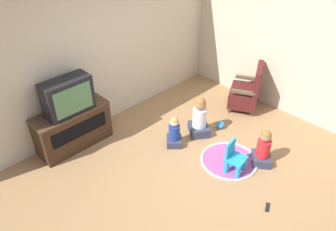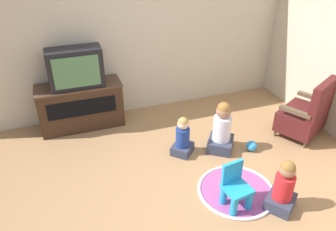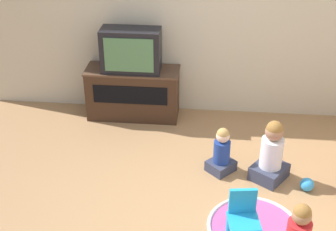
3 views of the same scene
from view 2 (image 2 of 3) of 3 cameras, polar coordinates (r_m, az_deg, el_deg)
The scene contains 11 objects.
ground_plane at distance 3.79m, azimuth 3.58°, elevation -13.61°, with size 30.00×30.00×0.00m, color #9E754C.
wall_back at distance 4.94m, azimuth -8.66°, elevation 14.56°, with size 5.52×0.12×2.62m.
tv_cabinet at distance 4.94m, azimuth -14.91°, elevation 1.76°, with size 1.20×0.45×0.67m.
television at distance 4.66m, azimuth -15.83°, elevation 7.99°, with size 0.73×0.34×0.54m.
black_armchair at distance 4.93m, azimuth 22.86°, elevation 0.17°, with size 0.81×0.75×0.88m.
yellow_kid_chair at distance 3.61m, azimuth 11.70°, elevation -12.57°, with size 0.31×0.30×0.51m.
play_mat at distance 3.89m, azimuth 11.79°, elevation -12.69°, with size 0.88×0.88×0.04m.
child_watching_left at distance 3.67m, azimuth 19.45°, elevation -11.85°, with size 0.41×0.40×0.61m.
child_watching_center at distance 4.25m, azimuth 2.56°, elevation -3.94°, with size 0.36×0.36×0.54m.
child_watching_right at distance 4.34m, azimuth 9.36°, elevation -2.45°, with size 0.46×0.47×0.71m.
toy_ball at distance 4.52m, azimuth 14.36°, elevation -5.16°, with size 0.14×0.14×0.14m.
Camera 2 is at (-1.12, -2.49, 2.63)m, focal length 35.00 mm.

